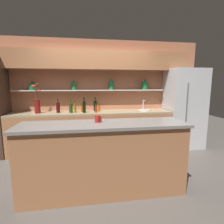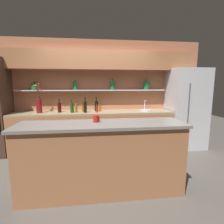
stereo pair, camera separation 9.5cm
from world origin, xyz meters
TOP-DOWN VIEW (x-y plane):
  - ground_plane at (0.00, 0.00)m, footprint 12.00×12.00m
  - back_wall_unit at (-0.00, 1.53)m, footprint 5.20×0.44m
  - back_counter_unit at (-0.09, 1.24)m, footprint 3.64×0.62m
  - island_counter at (0.00, -0.43)m, footprint 2.32×0.61m
  - refrigerator at (2.17, 1.20)m, footprint 0.85×0.73m
  - flower_vase at (-1.28, 1.22)m, footprint 0.16×0.17m
  - sink_fixture at (1.17, 1.25)m, footprint 0.30×0.30m
  - bottle_sauce_0 at (0.07, 1.30)m, footprint 0.05×0.05m
  - bottle_wine_1 at (-0.01, 1.34)m, footprint 0.08×0.08m
  - bottle_sauce_2 at (-0.32, 1.24)m, footprint 0.06×0.06m
  - bottle_oil_3 at (-0.47, 1.18)m, footprint 0.05×0.05m
  - bottle_wine_4 at (-0.85, 1.24)m, footprint 0.08×0.08m
  - bottle_wine_5 at (-0.27, 1.14)m, footprint 0.07×0.07m
  - bottle_wine_6 at (-0.57, 1.19)m, footprint 0.08×0.08m
  - bottle_sauce_7 at (-0.01, 1.14)m, footprint 0.05×0.05m
  - bottle_sauce_8 at (-0.59, 1.39)m, footprint 0.05×0.05m
  - coffee_mug at (-0.08, -0.36)m, footprint 0.10×0.08m

SIDE VIEW (x-z plane):
  - ground_plane at x=0.00m, z-range 0.00..0.00m
  - back_counter_unit at x=-0.09m, z-range 0.00..0.92m
  - island_counter at x=0.00m, z-range 0.00..1.02m
  - sink_fixture at x=1.17m, z-range 0.82..1.07m
  - refrigerator at x=2.17m, z-range 0.00..1.91m
  - bottle_sauce_8 at x=-0.59m, z-range 0.91..1.07m
  - bottle_sauce_0 at x=0.07m, z-range 0.90..1.09m
  - bottle_sauce_2 at x=-0.32m, z-range 0.90..1.09m
  - bottle_sauce_7 at x=-0.01m, z-range 0.91..1.10m
  - bottle_oil_3 at x=-0.47m, z-range 0.90..1.15m
  - bottle_wine_6 at x=-0.57m, z-range 0.88..1.17m
  - bottle_wine_4 at x=-0.85m, z-range 0.88..1.19m
  - bottle_wine_1 at x=-0.01m, z-range 0.88..1.21m
  - bottle_wine_5 at x=-0.27m, z-range 0.88..1.23m
  - coffee_mug at x=-0.08m, z-range 1.02..1.12m
  - flower_vase at x=-1.28m, z-range 0.78..1.44m
  - back_wall_unit at x=0.00m, z-range 0.25..2.85m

